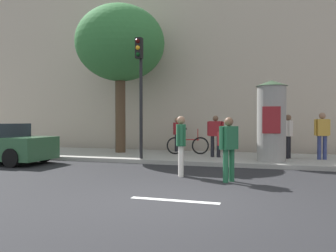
{
  "coord_description": "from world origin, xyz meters",
  "views": [
    {
      "loc": [
        1.81,
        -6.35,
        1.58
      ],
      "look_at": [
        -0.74,
        2.0,
        1.43
      ],
      "focal_mm": 36.23,
      "sensor_mm": 36.0,
      "label": 1
    }
  ],
  "objects_px": {
    "pedestrian_in_dark_shirt": "(181,141)",
    "pedestrian_with_bag": "(177,131)",
    "street_tree": "(120,44)",
    "pedestrian_in_light_jacket": "(288,132)",
    "pedestrian_in_red_top": "(228,143)",
    "traffic_light": "(140,78)",
    "pedestrian_tallest": "(322,132)",
    "bicycle_leaning": "(188,145)",
    "pedestrian_with_backpack": "(216,132)",
    "poster_column": "(271,120)"
  },
  "relations": [
    {
      "from": "pedestrian_in_red_top",
      "to": "pedestrian_with_bag",
      "type": "relative_size",
      "value": 1.08
    },
    {
      "from": "traffic_light",
      "to": "pedestrian_with_bag",
      "type": "bearing_deg",
      "value": 81.37
    },
    {
      "from": "traffic_light",
      "to": "pedestrian_in_red_top",
      "type": "xyz_separation_m",
      "value": [
        3.57,
        -2.9,
        -2.13
      ]
    },
    {
      "from": "pedestrian_in_dark_shirt",
      "to": "pedestrian_in_red_top",
      "type": "distance_m",
      "value": 1.47
    },
    {
      "from": "pedestrian_in_dark_shirt",
      "to": "pedestrian_with_backpack",
      "type": "xyz_separation_m",
      "value": [
        0.38,
        3.82,
        0.12
      ]
    },
    {
      "from": "pedestrian_in_dark_shirt",
      "to": "pedestrian_tallest",
      "type": "distance_m",
      "value": 5.89
    },
    {
      "from": "pedestrian_in_dark_shirt",
      "to": "pedestrian_tallest",
      "type": "height_order",
      "value": "pedestrian_tallest"
    },
    {
      "from": "poster_column",
      "to": "street_tree",
      "type": "distance_m",
      "value": 7.36
    },
    {
      "from": "pedestrian_in_dark_shirt",
      "to": "bicycle_leaning",
      "type": "xyz_separation_m",
      "value": [
        -0.91,
        4.55,
        -0.45
      ]
    },
    {
      "from": "pedestrian_in_red_top",
      "to": "poster_column",
      "type": "bearing_deg",
      "value": 73.56
    },
    {
      "from": "pedestrian_tallest",
      "to": "pedestrian_in_light_jacket",
      "type": "distance_m",
      "value": 1.18
    },
    {
      "from": "street_tree",
      "to": "pedestrian_with_bag",
      "type": "relative_size",
      "value": 4.24
    },
    {
      "from": "poster_column",
      "to": "bicycle_leaning",
      "type": "relative_size",
      "value": 1.64
    },
    {
      "from": "street_tree",
      "to": "poster_column",
      "type": "bearing_deg",
      "value": -12.67
    },
    {
      "from": "traffic_light",
      "to": "poster_column",
      "type": "distance_m",
      "value": 4.92
    },
    {
      "from": "pedestrian_in_light_jacket",
      "to": "pedestrian_in_dark_shirt",
      "type": "bearing_deg",
      "value": -125.64
    },
    {
      "from": "pedestrian_with_bag",
      "to": "pedestrian_with_backpack",
      "type": "bearing_deg",
      "value": -42.93
    },
    {
      "from": "pedestrian_tallest",
      "to": "pedestrian_with_bag",
      "type": "bearing_deg",
      "value": 164.73
    },
    {
      "from": "traffic_light",
      "to": "pedestrian_with_backpack",
      "type": "height_order",
      "value": "traffic_light"
    },
    {
      "from": "traffic_light",
      "to": "pedestrian_in_light_jacket",
      "type": "xyz_separation_m",
      "value": [
        5.2,
        1.79,
        -2.0
      ]
    },
    {
      "from": "pedestrian_tallest",
      "to": "pedestrian_with_backpack",
      "type": "relative_size",
      "value": 1.06
    },
    {
      "from": "poster_column",
      "to": "pedestrian_tallest",
      "type": "bearing_deg",
      "value": 31.24
    },
    {
      "from": "pedestrian_in_red_top",
      "to": "pedestrian_with_backpack",
      "type": "bearing_deg",
      "value": 103.06
    },
    {
      "from": "pedestrian_tallest",
      "to": "pedestrian_with_backpack",
      "type": "distance_m",
      "value": 3.83
    },
    {
      "from": "street_tree",
      "to": "pedestrian_in_dark_shirt",
      "type": "height_order",
      "value": "street_tree"
    },
    {
      "from": "pedestrian_with_bag",
      "to": "bicycle_leaning",
      "type": "distance_m",
      "value": 1.51
    },
    {
      "from": "street_tree",
      "to": "pedestrian_tallest",
      "type": "distance_m",
      "value": 8.99
    },
    {
      "from": "pedestrian_in_light_jacket",
      "to": "traffic_light",
      "type": "bearing_deg",
      "value": -160.99
    },
    {
      "from": "pedestrian_in_red_top",
      "to": "pedestrian_tallest",
      "type": "xyz_separation_m",
      "value": [
        2.81,
        4.63,
        0.15
      ]
    },
    {
      "from": "pedestrian_with_backpack",
      "to": "pedestrian_in_light_jacket",
      "type": "xyz_separation_m",
      "value": [
        2.63,
        0.38,
        0.0
      ]
    },
    {
      "from": "pedestrian_tallest",
      "to": "pedestrian_with_backpack",
      "type": "bearing_deg",
      "value": -175.28
    },
    {
      "from": "traffic_light",
      "to": "poster_column",
      "type": "height_order",
      "value": "traffic_light"
    },
    {
      "from": "pedestrian_with_backpack",
      "to": "pedestrian_with_bag",
      "type": "bearing_deg",
      "value": 137.07
    },
    {
      "from": "pedestrian_in_red_top",
      "to": "traffic_light",
      "type": "bearing_deg",
      "value": 140.87
    },
    {
      "from": "pedestrian_with_bag",
      "to": "pedestrian_in_red_top",
      "type": "bearing_deg",
      "value": -63.83
    },
    {
      "from": "pedestrian_in_dark_shirt",
      "to": "pedestrian_tallest",
      "type": "xyz_separation_m",
      "value": [
        4.19,
        4.13,
        0.15
      ]
    },
    {
      "from": "street_tree",
      "to": "pedestrian_with_bag",
      "type": "height_order",
      "value": "street_tree"
    },
    {
      "from": "pedestrian_in_dark_shirt",
      "to": "pedestrian_in_light_jacket",
      "type": "xyz_separation_m",
      "value": [
        3.01,
        4.2,
        0.13
      ]
    },
    {
      "from": "pedestrian_in_dark_shirt",
      "to": "street_tree",
      "type": "bearing_deg",
      "value": 131.31
    },
    {
      "from": "pedestrian_in_dark_shirt",
      "to": "pedestrian_with_bag",
      "type": "height_order",
      "value": "pedestrian_in_dark_shirt"
    },
    {
      "from": "pedestrian_tallest",
      "to": "pedestrian_with_bag",
      "type": "relative_size",
      "value": 1.11
    },
    {
      "from": "street_tree",
      "to": "bicycle_leaning",
      "type": "xyz_separation_m",
      "value": [
        3.05,
        0.04,
        -4.38
      ]
    },
    {
      "from": "pedestrian_in_light_jacket",
      "to": "bicycle_leaning",
      "type": "height_order",
      "value": "pedestrian_in_light_jacket"
    },
    {
      "from": "pedestrian_in_red_top",
      "to": "pedestrian_with_bag",
      "type": "height_order",
      "value": "pedestrian_with_bag"
    },
    {
      "from": "traffic_light",
      "to": "pedestrian_in_dark_shirt",
      "type": "xyz_separation_m",
      "value": [
        2.19,
        -2.41,
        -2.13
      ]
    },
    {
      "from": "poster_column",
      "to": "pedestrian_in_light_jacket",
      "type": "relative_size",
      "value": 1.72
    },
    {
      "from": "street_tree",
      "to": "pedestrian_in_red_top",
      "type": "xyz_separation_m",
      "value": [
        5.34,
        -5.0,
        -3.93
      ]
    },
    {
      "from": "pedestrian_in_dark_shirt",
      "to": "pedestrian_in_light_jacket",
      "type": "distance_m",
      "value": 5.17
    },
    {
      "from": "bicycle_leaning",
      "to": "pedestrian_with_bag",
      "type": "bearing_deg",
      "value": 123.29
    },
    {
      "from": "street_tree",
      "to": "pedestrian_in_light_jacket",
      "type": "height_order",
      "value": "street_tree"
    }
  ]
}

